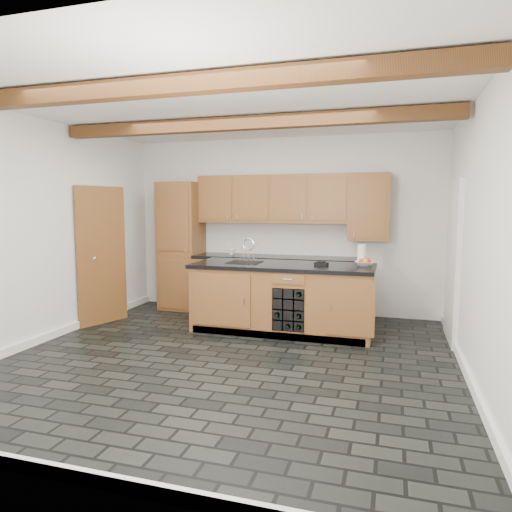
{
  "coord_description": "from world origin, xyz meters",
  "views": [
    {
      "loc": [
        1.72,
        -4.71,
        1.72
      ],
      "look_at": [
        0.07,
        0.8,
        1.08
      ],
      "focal_mm": 32.0,
      "sensor_mm": 36.0,
      "label": 1
    }
  ],
  "objects_px": {
    "kitchen_scale": "(321,263)",
    "paper_towel": "(361,255)",
    "island": "(283,298)",
    "fruit_bowl": "(364,264)"
  },
  "relations": [
    {
      "from": "fruit_bowl",
      "to": "kitchen_scale",
      "type": "bearing_deg",
      "value": -170.18
    },
    {
      "from": "island",
      "to": "paper_towel",
      "type": "height_order",
      "value": "paper_towel"
    },
    {
      "from": "fruit_bowl",
      "to": "paper_towel",
      "type": "bearing_deg",
      "value": 123.72
    },
    {
      "from": "island",
      "to": "kitchen_scale",
      "type": "xyz_separation_m",
      "value": [
        0.52,
        0.02,
        0.49
      ]
    },
    {
      "from": "kitchen_scale",
      "to": "island",
      "type": "bearing_deg",
      "value": -167.51
    },
    {
      "from": "kitchen_scale",
      "to": "paper_towel",
      "type": "bearing_deg",
      "value": 28.18
    },
    {
      "from": "kitchen_scale",
      "to": "paper_towel",
      "type": "xyz_separation_m",
      "value": [
        0.51,
        0.16,
        0.11
      ]
    },
    {
      "from": "island",
      "to": "paper_towel",
      "type": "distance_m",
      "value": 1.21
    },
    {
      "from": "kitchen_scale",
      "to": "paper_towel",
      "type": "height_order",
      "value": "paper_towel"
    },
    {
      "from": "kitchen_scale",
      "to": "fruit_bowl",
      "type": "bearing_deg",
      "value": 20.09
    }
  ]
}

